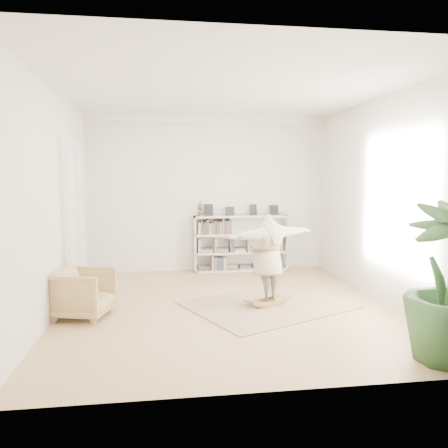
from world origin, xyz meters
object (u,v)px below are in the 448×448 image
armchair (83,293)px  person (267,255)px  rocker_board (267,301)px  bookshelf (240,244)px

armchair → person: 3.04m
armchair → rocker_board: (2.99, 0.18, -0.31)m
person → armchair: bearing=-21.5°
rocker_board → armchair: bearing=158.5°
bookshelf → armchair: bookshelf is taller
bookshelf → rocker_board: 2.92m
rocker_board → person: bearing=-28.5°
bookshelf → person: bookshelf is taller
armchair → rocker_board: armchair is taller
armchair → rocker_board: bearing=-71.3°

